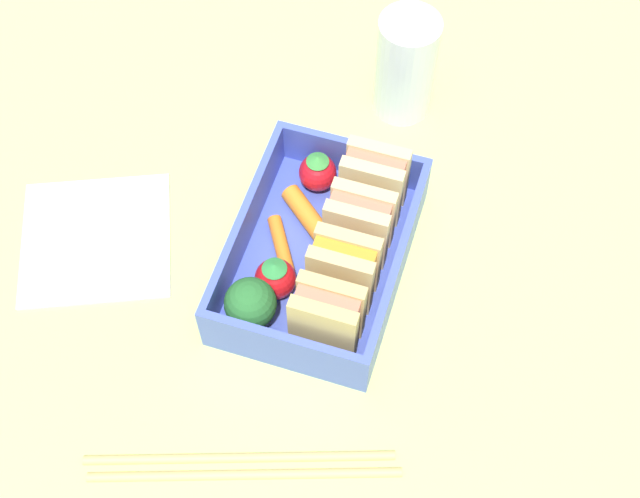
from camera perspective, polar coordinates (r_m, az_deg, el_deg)
ground_plane at (r=69.99cm, az=-0.00°, el=-1.53°), size 120.00×120.00×2.00cm
bento_tray at (r=68.60cm, az=-0.00°, el=-0.88°), size 17.84×12.57×1.20cm
bento_rim at (r=66.42cm, az=-0.00°, el=0.18°), size 17.84×12.57×3.83cm
sandwich_left at (r=68.22cm, az=3.47°, el=4.32°), size 3.00×4.85×6.24cm
sandwich_center_left at (r=66.06cm, az=2.53°, el=1.59°), size 3.00×4.85×6.24cm
sandwich_center at (r=64.09cm, az=1.53°, el=-1.31°), size 3.00×4.85×6.24cm
sandwich_center_right at (r=62.30cm, az=0.46°, el=-4.39°), size 3.00×4.85×6.24cm
strawberry_left at (r=70.46cm, az=-0.15°, el=4.97°), size 3.01×3.01×3.61cm
carrot_stick_far_left at (r=69.28cm, az=-0.87°, el=2.26°), size 4.38×4.80×1.53cm
carrot_stick_left at (r=68.12cm, az=-2.53°, el=0.24°), size 4.70×3.44×1.09cm
strawberry_far_left at (r=65.46cm, az=-2.88°, el=-1.86°), size 3.09×3.09×3.69cm
broccoli_floret at (r=63.62cm, az=-4.48°, el=-3.52°), size 3.80×3.80×4.50cm
chopstick_pair at (r=62.90cm, az=-5.21°, el=-13.54°), size 8.47×20.96×0.70cm
drinking_glass at (r=74.96cm, az=5.50°, el=11.59°), size 5.05×5.05×9.68cm
folded_napkin at (r=72.35cm, az=-14.16°, el=0.65°), size 15.07×15.16×0.40cm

